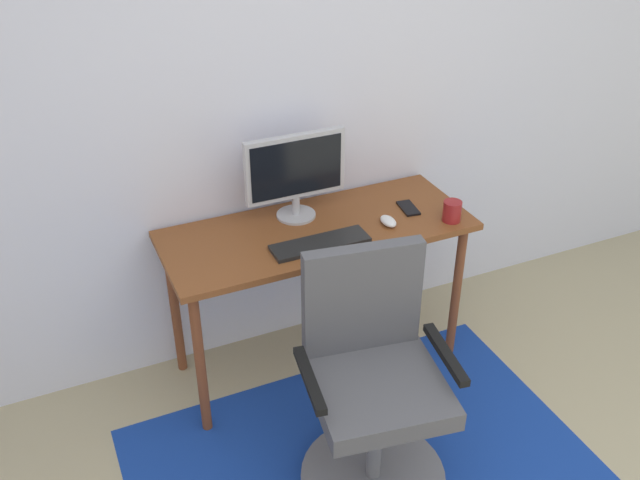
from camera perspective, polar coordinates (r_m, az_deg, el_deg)
wall_back at (r=3.20m, az=-3.22°, el=12.07°), size 6.00×0.10×2.60m
area_rug at (r=3.12m, az=3.38°, el=-17.62°), size 1.88×1.23×0.01m
desk at (r=3.18m, az=-0.19°, el=-0.40°), size 1.39×0.55×0.77m
monitor at (r=3.12m, az=-2.02°, el=5.65°), size 0.47×0.18×0.40m
keyboard at (r=3.00m, az=0.02°, el=-0.28°), size 0.43×0.13×0.02m
computer_mouse at (r=3.17m, az=5.55°, el=1.53°), size 0.06×0.10×0.03m
coffee_cup at (r=3.22m, az=10.66°, el=2.31°), size 0.08×0.08×0.10m
cell_phone at (r=3.31m, az=7.17°, el=2.59°), size 0.09×0.15×0.01m
office_chair at (r=2.80m, az=4.25°, el=-12.79°), size 0.61×0.59×1.01m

